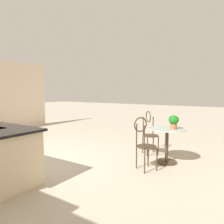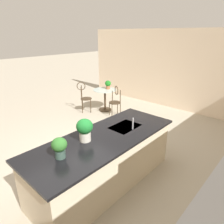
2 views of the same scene
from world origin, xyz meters
name	(u,v)px [view 1 (image 1 of 2)]	position (x,y,z in m)	size (l,w,h in m)	color
ground_plane	(26,165)	(0.00, 0.00, 0.00)	(40.00, 40.00, 0.00)	#B2A893
bistro_table	(167,142)	(-2.39, -1.75, 0.45)	(0.80, 0.80, 0.74)	#3D2D1E
chair_near_window	(144,141)	(-2.17, -1.08, 0.57)	(0.52, 0.52, 1.04)	#3D2D1E
chair_by_island	(150,130)	(-1.81, -2.16, 0.57)	(0.54, 0.54, 1.04)	#3D2D1E
potted_plant_on_table	(174,121)	(-2.53, -1.73, 0.91)	(0.21, 0.21, 0.29)	#9E603D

